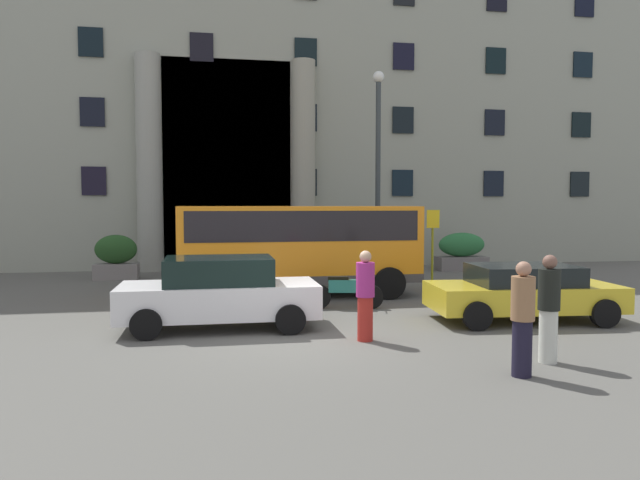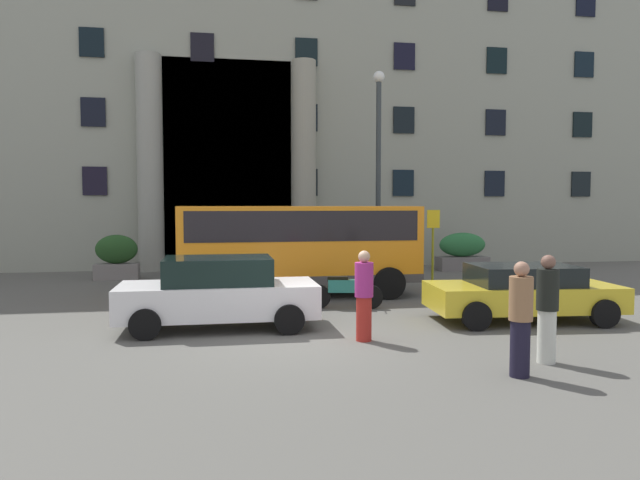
{
  "view_description": "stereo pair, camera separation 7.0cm",
  "coord_description": "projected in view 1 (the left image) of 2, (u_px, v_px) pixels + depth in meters",
  "views": [
    {
      "loc": [
        -1.68,
        -11.29,
        2.66
      ],
      "look_at": [
        1.45,
        6.1,
        1.57
      ],
      "focal_mm": 33.09,
      "sensor_mm": 36.0,
      "label": 1
    },
    {
      "loc": [
        -1.62,
        -11.31,
        2.66
      ],
      "look_at": [
        1.45,
        6.1,
        1.57
      ],
      "focal_mm": 33.09,
      "sensor_mm": 36.0,
      "label": 2
    }
  ],
  "objects": [
    {
      "name": "ground_plane",
      "position": [
        302.0,
        342.0,
        11.56
      ],
      "size": [
        80.0,
        64.0,
        0.12
      ],
      "primitive_type": "cube",
      "color": "#55544E"
    },
    {
      "name": "hedge_planter_far_east",
      "position": [
        116.0,
        258.0,
        20.69
      ],
      "size": [
        1.5,
        0.71,
        1.57
      ],
      "color": "slate",
      "rests_on": "ground_plane"
    },
    {
      "name": "pedestrian_man_crossing",
      "position": [
        523.0,
        318.0,
        9.02
      ],
      "size": [
        0.36,
        0.36,
        1.78
      ],
      "rotation": [
        0.0,
        0.0,
        3.48
      ],
      "color": "black",
      "rests_on": "ground_plane"
    },
    {
      "name": "hedge_planter_entrance_right",
      "position": [
        462.0,
        252.0,
        23.57
      ],
      "size": [
        2.0,
        0.85,
        1.51
      ],
      "color": "slate",
      "rests_on": "ground_plane"
    },
    {
      "name": "lamppost_plaza_centre",
      "position": [
        378.0,
        158.0,
        20.85
      ],
      "size": [
        0.4,
        0.4,
        7.31
      ],
      "color": "#31393B",
      "rests_on": "ground_plane"
    },
    {
      "name": "office_building_facade",
      "position": [
        248.0,
        91.0,
        28.22
      ],
      "size": [
        36.61,
        9.74,
        16.12
      ],
      "color": "gray",
      "rests_on": "ground_plane"
    },
    {
      "name": "pedestrian_man_red_shirt",
      "position": [
        549.0,
        308.0,
        9.81
      ],
      "size": [
        0.36,
        0.36,
        1.81
      ],
      "rotation": [
        0.0,
        0.0,
        0.66
      ],
      "color": "silver",
      "rests_on": "ground_plane"
    },
    {
      "name": "orange_minibus",
      "position": [
        299.0,
        242.0,
        16.99
      ],
      "size": [
        6.8,
        2.66,
        2.59
      ],
      "rotation": [
        0.0,
        0.0,
        0.01
      ],
      "color": "orange",
      "rests_on": "ground_plane"
    },
    {
      "name": "pedestrian_woman_dark_dress",
      "position": [
        365.0,
        295.0,
        11.38
      ],
      "size": [
        0.36,
        0.36,
        1.76
      ],
      "rotation": [
        0.0,
        0.0,
        5.58
      ],
      "color": "#A8251E",
      "rests_on": "ground_plane"
    },
    {
      "name": "scooter_by_planter",
      "position": [
        344.0,
        291.0,
        14.92
      ],
      "size": [
        1.91,
        0.65,
        0.89
      ],
      "rotation": [
        0.0,
        0.0,
        -0.21
      ],
      "color": "black",
      "rests_on": "ground_plane"
    },
    {
      "name": "parked_sedan_far",
      "position": [
        219.0,
        292.0,
        12.55
      ],
      "size": [
        4.17,
        1.98,
        1.52
      ],
      "rotation": [
        0.0,
        0.0,
        -0.0
      ],
      "color": "white",
      "rests_on": "ground_plane"
    },
    {
      "name": "motorcycle_far_end",
      "position": [
        484.0,
        286.0,
        15.75
      ],
      "size": [
        1.99,
        0.55,
        0.89
      ],
      "rotation": [
        0.0,
        0.0,
        -0.08
      ],
      "color": "black",
      "rests_on": "ground_plane"
    },
    {
      "name": "hedge_planter_west",
      "position": [
        354.0,
        254.0,
        22.86
      ],
      "size": [
        1.68,
        0.81,
        1.47
      ],
      "color": "#6A6B59",
      "rests_on": "ground_plane"
    },
    {
      "name": "parked_estate_mid",
      "position": [
        523.0,
        291.0,
        13.37
      ],
      "size": [
        4.3,
        2.3,
        1.27
      ],
      "rotation": [
        0.0,
        0.0,
        -0.08
      ],
      "color": "gold",
      "rests_on": "ground_plane"
    },
    {
      "name": "bus_stop_sign",
      "position": [
        433.0,
        238.0,
        19.63
      ],
      "size": [
        0.44,
        0.08,
        2.45
      ],
      "color": "olive",
      "rests_on": "ground_plane"
    }
  ]
}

